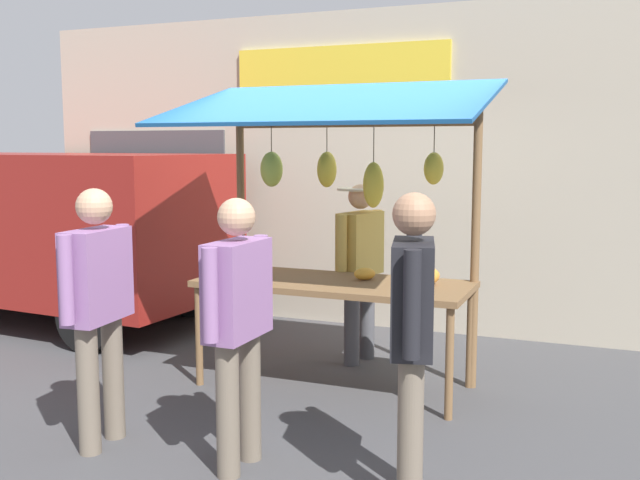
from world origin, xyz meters
TOP-DOWN VIEW (x-y plane):
  - ground_plane at (0.00, 0.00)m, footprint 40.00×40.00m
  - street_backdrop at (0.07, -2.20)m, footprint 9.00×0.30m
  - market_stall at (-0.00, -0.03)m, footprint 2.50×1.46m
  - vendor_with_sunhat at (0.04, -0.75)m, footprint 0.42×0.68m
  - shopper_in_grey_tee at (-0.03, 1.67)m, footprint 0.23×0.71m
  - shopper_with_ponytail at (-1.10, 1.67)m, footprint 0.34×0.71m
  - shopper_with_shopping_bag at (0.98, 1.71)m, footprint 0.26×0.72m
  - parked_van at (4.15, -1.02)m, footprint 4.52×2.16m

SIDE VIEW (x-z plane):
  - ground_plane at x=0.00m, z-range 0.00..0.00m
  - vendor_with_sunhat at x=0.04m, z-range 0.15..1.77m
  - shopper_in_grey_tee at x=-0.03m, z-range 0.13..1.80m
  - shopper_with_shopping_bag at x=0.98m, z-range 0.14..1.84m
  - shopper_with_ponytail at x=-1.10m, z-range 0.15..1.87m
  - parked_van at x=4.15m, z-range 0.18..2.06m
  - market_stall at x=0.00m, z-range 0.30..2.80m
  - street_backdrop at x=0.07m, z-range 0.00..3.40m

